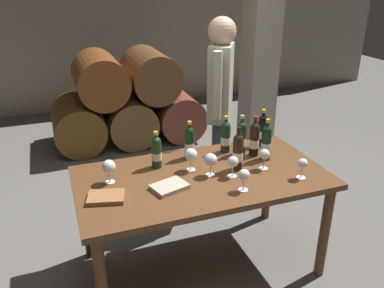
% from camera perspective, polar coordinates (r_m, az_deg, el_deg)
% --- Properties ---
extents(ground_plane, '(14.00, 14.00, 0.00)m').
position_cam_1_polar(ground_plane, '(3.16, 1.30, -16.74)').
color(ground_plane, '#66635E').
extents(cellar_back_wall, '(10.00, 0.24, 2.80)m').
position_cam_1_polar(cellar_back_wall, '(6.53, -12.72, 17.31)').
color(cellar_back_wall, gray).
rests_on(cellar_back_wall, ground_plane).
extents(barrel_stack, '(1.86, 0.90, 1.15)m').
position_cam_1_polar(barrel_stack, '(5.15, -9.26, 5.98)').
color(barrel_stack, brown).
rests_on(barrel_stack, ground_plane).
extents(stone_pillar, '(0.32, 0.32, 2.60)m').
position_cam_1_polar(stone_pillar, '(4.49, 9.78, 13.65)').
color(stone_pillar, gray).
rests_on(stone_pillar, ground_plane).
extents(dining_table, '(1.70, 0.90, 0.76)m').
position_cam_1_polar(dining_table, '(2.77, 1.43, -6.12)').
color(dining_table, brown).
rests_on(dining_table, ground_plane).
extents(wine_bottle_0, '(0.07, 0.07, 0.29)m').
position_cam_1_polar(wine_bottle_0, '(2.93, -0.36, 0.25)').
color(wine_bottle_0, black).
rests_on(wine_bottle_0, dining_table).
extents(wine_bottle_1, '(0.07, 0.07, 0.31)m').
position_cam_1_polar(wine_bottle_1, '(3.00, 8.89, 0.73)').
color(wine_bottle_1, black).
rests_on(wine_bottle_1, dining_table).
extents(wine_bottle_2, '(0.07, 0.07, 0.31)m').
position_cam_1_polar(wine_bottle_2, '(2.95, 10.55, 0.26)').
color(wine_bottle_2, black).
rests_on(wine_bottle_2, dining_table).
extents(wine_bottle_3, '(0.07, 0.07, 0.29)m').
position_cam_1_polar(wine_bottle_3, '(3.04, 4.81, 1.08)').
color(wine_bottle_3, '#19381E').
rests_on(wine_bottle_3, dining_table).
extents(wine_bottle_4, '(0.07, 0.07, 0.27)m').
position_cam_1_polar(wine_bottle_4, '(2.80, -5.09, -1.10)').
color(wine_bottle_4, '#19381E').
rests_on(wine_bottle_4, dining_table).
extents(wine_bottle_5, '(0.07, 0.07, 0.30)m').
position_cam_1_polar(wine_bottle_5, '(3.19, 10.02, 1.98)').
color(wine_bottle_5, black).
rests_on(wine_bottle_5, dining_table).
extents(wine_bottle_6, '(0.07, 0.07, 0.31)m').
position_cam_1_polar(wine_bottle_6, '(2.77, 6.59, -1.10)').
color(wine_bottle_6, black).
rests_on(wine_bottle_6, dining_table).
extents(wine_bottle_7, '(0.07, 0.07, 0.31)m').
position_cam_1_polar(wine_bottle_7, '(3.01, 7.06, 0.93)').
color(wine_bottle_7, '#19381E').
rests_on(wine_bottle_7, dining_table).
extents(wine_glass_0, '(0.07, 0.07, 0.14)m').
position_cam_1_polar(wine_glass_0, '(2.75, 15.49, -2.82)').
color(wine_glass_0, white).
rests_on(wine_glass_0, dining_table).
extents(wine_glass_1, '(0.07, 0.07, 0.15)m').
position_cam_1_polar(wine_glass_1, '(2.52, 7.43, -4.51)').
color(wine_glass_1, white).
rests_on(wine_glass_1, dining_table).
extents(wine_glass_2, '(0.07, 0.07, 0.15)m').
position_cam_1_polar(wine_glass_2, '(2.68, 5.86, -2.63)').
color(wine_glass_2, white).
rests_on(wine_glass_2, dining_table).
extents(wine_glass_3, '(0.09, 0.09, 0.16)m').
position_cam_1_polar(wine_glass_3, '(2.64, -11.79, -3.22)').
color(wine_glass_3, white).
rests_on(wine_glass_3, dining_table).
extents(wine_glass_4, '(0.09, 0.09, 0.16)m').
position_cam_1_polar(wine_glass_4, '(2.68, 2.66, -2.33)').
color(wine_glass_4, white).
rests_on(wine_glass_4, dining_table).
extents(wine_glass_5, '(0.09, 0.09, 0.16)m').
position_cam_1_polar(wine_glass_5, '(2.75, -0.16, -1.60)').
color(wine_glass_5, white).
rests_on(wine_glass_5, dining_table).
extents(wine_glass_6, '(0.07, 0.07, 0.15)m').
position_cam_1_polar(wine_glass_6, '(2.81, 10.31, -1.56)').
color(wine_glass_6, white).
rests_on(wine_glass_6, dining_table).
extents(tasting_notebook, '(0.26, 0.22, 0.03)m').
position_cam_1_polar(tasting_notebook, '(2.57, -3.24, -6.11)').
color(tasting_notebook, '#B2A893').
rests_on(tasting_notebook, dining_table).
extents(leather_ledger, '(0.25, 0.21, 0.03)m').
position_cam_1_polar(leather_ledger, '(2.51, -12.16, -7.43)').
color(leather_ledger, '#936038').
rests_on(leather_ledger, dining_table).
extents(sommelier_presenting, '(0.32, 0.43, 1.72)m').
position_cam_1_polar(sommelier_presenting, '(3.43, 4.03, 6.54)').
color(sommelier_presenting, '#383842').
rests_on(sommelier_presenting, ground_plane).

